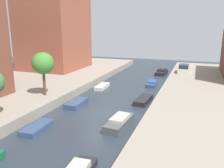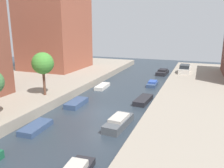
{
  "view_description": "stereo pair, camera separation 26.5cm",
  "coord_description": "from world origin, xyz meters",
  "px_view_note": "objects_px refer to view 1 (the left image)",
  "views": [
    {
      "loc": [
        9.01,
        -20.36,
        8.68
      ],
      "look_at": [
        -0.88,
        6.4,
        1.54
      ],
      "focal_mm": 37.11,
      "sensor_mm": 36.0,
      "label": 1
    },
    {
      "loc": [
        9.26,
        -20.27,
        8.68
      ],
      "look_at": [
        -0.88,
        6.4,
        1.54
      ],
      "focal_mm": 37.11,
      "sensor_mm": 36.0,
      "label": 2
    }
  ],
  "objects_px": {
    "moored_boat_left_2": "(37,128)",
    "moored_boat_right_3": "(143,100)",
    "moored_boat_right_4": "(152,84)",
    "moored_boat_left_3": "(77,103)",
    "moored_boat_left_4": "(102,86)",
    "apartment_tower_far": "(53,10)",
    "parked_car": "(184,69)",
    "moored_boat_right_5": "(162,72)",
    "moored_boat_right_2": "(120,122)",
    "street_tree_2": "(43,64)"
  },
  "relations": [
    {
      "from": "moored_boat_right_3",
      "to": "moored_boat_right_5",
      "type": "bearing_deg",
      "value": 91.5
    },
    {
      "from": "apartment_tower_far",
      "to": "moored_boat_right_5",
      "type": "height_order",
      "value": "apartment_tower_far"
    },
    {
      "from": "street_tree_2",
      "to": "parked_car",
      "type": "bearing_deg",
      "value": 54.01
    },
    {
      "from": "street_tree_2",
      "to": "moored_boat_right_3",
      "type": "xyz_separation_m",
      "value": [
        10.57,
        4.29,
        -4.36
      ]
    },
    {
      "from": "moored_boat_left_3",
      "to": "moored_boat_right_5",
      "type": "bearing_deg",
      "value": 73.19
    },
    {
      "from": "parked_car",
      "to": "moored_boat_right_5",
      "type": "distance_m",
      "value": 4.62
    },
    {
      "from": "apartment_tower_far",
      "to": "moored_boat_right_4",
      "type": "xyz_separation_m",
      "value": [
        18.96,
        -3.21,
        -11.19
      ]
    },
    {
      "from": "parked_car",
      "to": "moored_boat_right_4",
      "type": "bearing_deg",
      "value": -120.62
    },
    {
      "from": "apartment_tower_far",
      "to": "moored_boat_left_3",
      "type": "height_order",
      "value": "apartment_tower_far"
    },
    {
      "from": "moored_boat_left_3",
      "to": "moored_boat_left_4",
      "type": "distance_m",
      "value": 7.98
    },
    {
      "from": "parked_car",
      "to": "moored_boat_right_3",
      "type": "height_order",
      "value": "parked_car"
    },
    {
      "from": "apartment_tower_far",
      "to": "moored_boat_right_4",
      "type": "relative_size",
      "value": 6.31
    },
    {
      "from": "apartment_tower_far",
      "to": "moored_boat_left_4",
      "type": "relative_size",
      "value": 6.1
    },
    {
      "from": "apartment_tower_far",
      "to": "moored_boat_right_5",
      "type": "bearing_deg",
      "value": 16.67
    },
    {
      "from": "moored_boat_right_5",
      "to": "moored_boat_right_2",
      "type": "bearing_deg",
      "value": -90.05
    },
    {
      "from": "parked_car",
      "to": "moored_boat_right_4",
      "type": "distance_m",
      "value": 8.13
    },
    {
      "from": "parked_car",
      "to": "moored_boat_left_3",
      "type": "height_order",
      "value": "parked_car"
    },
    {
      "from": "moored_boat_right_4",
      "to": "moored_boat_left_3",
      "type": "bearing_deg",
      "value": -117.37
    },
    {
      "from": "moored_boat_left_3",
      "to": "moored_boat_right_3",
      "type": "bearing_deg",
      "value": 29.26
    },
    {
      "from": "moored_boat_left_4",
      "to": "moored_boat_right_5",
      "type": "xyz_separation_m",
      "value": [
        6.57,
        12.96,
        0.16
      ]
    },
    {
      "from": "moored_boat_left_2",
      "to": "moored_boat_right_2",
      "type": "xyz_separation_m",
      "value": [
        6.42,
        3.17,
        0.18
      ]
    },
    {
      "from": "street_tree_2",
      "to": "moored_boat_right_5",
      "type": "bearing_deg",
      "value": 64.72
    },
    {
      "from": "moored_boat_left_3",
      "to": "moored_boat_right_5",
      "type": "height_order",
      "value": "moored_boat_right_5"
    },
    {
      "from": "street_tree_2",
      "to": "moored_boat_left_3",
      "type": "relative_size",
      "value": 1.44
    },
    {
      "from": "moored_boat_left_3",
      "to": "moored_boat_right_2",
      "type": "distance_m",
      "value": 7.29
    },
    {
      "from": "moored_boat_left_2",
      "to": "moored_boat_left_3",
      "type": "xyz_separation_m",
      "value": [
        0.12,
        6.83,
        0.04
      ]
    },
    {
      "from": "apartment_tower_far",
      "to": "moored_boat_left_2",
      "type": "bearing_deg",
      "value": -60.21
    },
    {
      "from": "parked_car",
      "to": "moored_boat_right_3",
      "type": "distance_m",
      "value": 15.59
    },
    {
      "from": "parked_car",
      "to": "moored_boat_right_4",
      "type": "height_order",
      "value": "parked_car"
    },
    {
      "from": "apartment_tower_far",
      "to": "moored_boat_right_4",
      "type": "distance_m",
      "value": 22.25
    },
    {
      "from": "parked_car",
      "to": "apartment_tower_far",
      "type": "bearing_deg",
      "value": -170.88
    },
    {
      "from": "moored_boat_right_3",
      "to": "moored_boat_left_4",
      "type": "bearing_deg",
      "value": 149.22
    },
    {
      "from": "moored_boat_left_3",
      "to": "moored_boat_left_4",
      "type": "height_order",
      "value": "moored_boat_left_3"
    },
    {
      "from": "parked_car",
      "to": "moored_boat_left_4",
      "type": "relative_size",
      "value": 1.26
    },
    {
      "from": "moored_boat_left_3",
      "to": "moored_boat_right_4",
      "type": "xyz_separation_m",
      "value": [
        6.22,
        12.02,
        0.02
      ]
    },
    {
      "from": "moored_boat_left_4",
      "to": "moored_boat_right_4",
      "type": "relative_size",
      "value": 1.04
    },
    {
      "from": "moored_boat_right_3",
      "to": "moored_boat_right_4",
      "type": "xyz_separation_m",
      "value": [
        -0.55,
        8.22,
        0.02
      ]
    },
    {
      "from": "parked_car",
      "to": "moored_boat_left_2",
      "type": "xyz_separation_m",
      "value": [
        -10.42,
        -25.75,
        -1.35
      ]
    },
    {
      "from": "street_tree_2",
      "to": "moored_boat_right_2",
      "type": "height_order",
      "value": "street_tree_2"
    },
    {
      "from": "parked_car",
      "to": "moored_boat_left_2",
      "type": "distance_m",
      "value": 27.82
    },
    {
      "from": "moored_boat_left_4",
      "to": "moored_boat_right_5",
      "type": "relative_size",
      "value": 0.86
    },
    {
      "from": "apartment_tower_far",
      "to": "moored_boat_left_4",
      "type": "xyz_separation_m",
      "value": [
        12.5,
        -7.25,
        -11.24
      ]
    },
    {
      "from": "moored_boat_left_2",
      "to": "moored_boat_left_4",
      "type": "bearing_deg",
      "value": 90.49
    },
    {
      "from": "parked_car",
      "to": "moored_boat_left_2",
      "type": "bearing_deg",
      "value": -112.04
    },
    {
      "from": "moored_boat_left_2",
      "to": "moored_boat_right_3",
      "type": "relative_size",
      "value": 0.84
    },
    {
      "from": "moored_boat_right_5",
      "to": "moored_boat_right_3",
      "type": "bearing_deg",
      "value": -88.5
    },
    {
      "from": "parked_car",
      "to": "moored_boat_left_4",
      "type": "height_order",
      "value": "parked_car"
    },
    {
      "from": "moored_boat_left_2",
      "to": "moored_boat_right_3",
      "type": "xyz_separation_m",
      "value": [
        6.89,
        10.62,
        0.04
      ]
    },
    {
      "from": "moored_boat_left_4",
      "to": "moored_boat_left_3",
      "type": "bearing_deg",
      "value": -88.27
    },
    {
      "from": "apartment_tower_far",
      "to": "moored_boat_left_2",
      "type": "height_order",
      "value": "apartment_tower_far"
    }
  ]
}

